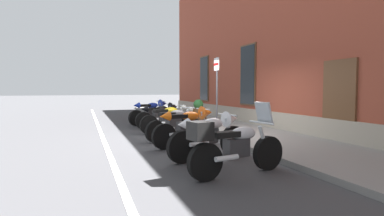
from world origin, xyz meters
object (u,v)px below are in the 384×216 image
Objects in this scene: motorcycle_grey_naked at (175,124)px; motorcycle_white_sport at (212,133)px; motorcycle_yellow_naked at (169,119)px; barrel_planter at (198,114)px; motorcycle_orange_sport at (190,125)px; motorcycle_black_sport at (161,114)px; motorcycle_blue_sport at (152,111)px; motorcycle_silver_touring at (234,146)px; parking_sign at (217,83)px.

motorcycle_grey_naked is 2.61m from motorcycle_white_sport.
motorcycle_yellow_naked is 2.05× the size of barrel_planter.
motorcycle_orange_sport reaches higher than motorcycle_yellow_naked.
barrel_planter is at bearing 156.01° from motorcycle_orange_sport.
motorcycle_black_sport is 3.97m from motorcycle_orange_sport.
motorcycle_grey_naked is at bearing -2.65° from motorcycle_blue_sport.
motorcycle_silver_touring is at bearing -7.16° from motorcycle_white_sport.
motorcycle_yellow_naked is at bearing -3.98° from motorcycle_black_sport.
motorcycle_silver_touring is at bearing -21.04° from parking_sign.
motorcycle_grey_naked is at bearing -176.89° from motorcycle_orange_sport.
motorcycle_orange_sport is (2.54, -0.12, 0.09)m from motorcycle_yellow_naked.
motorcycle_silver_touring is 6.91m from barrel_planter.
motorcycle_orange_sport is 0.80× the size of parking_sign.
motorcycle_blue_sport is 2.70m from motorcycle_yellow_naked.
parking_sign is at bearing 2.00° from barrel_planter.
motorcycle_grey_naked is at bearing -7.10° from motorcycle_yellow_naked.
motorcycle_silver_touring is at bearing -3.31° from motorcycle_black_sport.
motorcycle_black_sport is 5.47m from motorcycle_white_sport.
parking_sign reaches higher than motorcycle_yellow_naked.
motorcycle_silver_touring is at bearing -3.13° from motorcycle_yellow_naked.
parking_sign reaches higher than motorcycle_blue_sport.
motorcycle_black_sport is 1.48m from barrel_planter.
motorcycle_blue_sport is at bearing 179.71° from motorcycle_yellow_naked.
motorcycle_black_sport is at bearing 177.65° from motorcycle_white_sport.
barrel_planter reaches higher than motorcycle_black_sport.
motorcycle_black_sport is at bearing -96.55° from barrel_planter.
motorcycle_orange_sport is 1.50m from motorcycle_white_sport.
motorcycle_blue_sport is at bearing -152.34° from parking_sign.
motorcycle_silver_touring reaches higher than motorcycle_white_sport.
parking_sign is 2.04m from barrel_planter.
motorcycle_black_sport is 6.83m from motorcycle_silver_touring.
motorcycle_black_sport is 2.65m from parking_sign.
motorcycle_blue_sport is 1.03× the size of motorcycle_grey_naked.
motorcycle_grey_naked is (4.12, -0.19, -0.10)m from motorcycle_blue_sport.
motorcycle_black_sport is at bearing 174.46° from motorcycle_grey_naked.
parking_sign is at bearing 158.96° from motorcycle_silver_touring.
motorcycle_black_sport is (1.27, 0.09, -0.03)m from motorcycle_blue_sport.
motorcycle_black_sport is at bearing 176.02° from motorcycle_yellow_naked.
barrel_planter is (0.17, 1.47, -0.02)m from motorcycle_black_sport.
barrel_planter is at bearing 128.64° from motorcycle_yellow_naked.
motorcycle_black_sport is 1.43m from motorcycle_yellow_naked.
motorcycle_yellow_naked is at bearing -103.33° from parking_sign.
motorcycle_yellow_naked is 2.09m from parking_sign.
motorcycle_black_sport is 0.98× the size of motorcycle_silver_touring.
motorcycle_blue_sport is at bearing 178.57° from motorcycle_orange_sport.
parking_sign is (0.39, 1.63, 1.25)m from motorcycle_yellow_naked.
motorcycle_blue_sport is 2.12m from barrel_planter.
motorcycle_grey_naked is 2.43m from parking_sign.
motorcycle_silver_touring is (1.36, -0.17, -0.02)m from motorcycle_white_sport.
motorcycle_white_sport is 4.22m from parking_sign.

